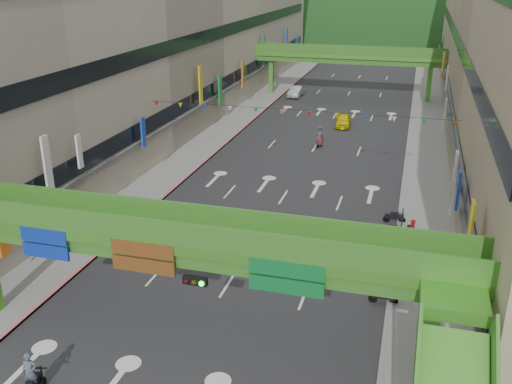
# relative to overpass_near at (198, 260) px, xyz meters

# --- Properties ---
(road_slab) EXTENTS (18.00, 140.00, 0.02)m
(road_slab) POSITION_rel_overpass_near_xyz_m (-0.93, 44.62, -5.20)
(road_slab) COLOR #28282B
(road_slab) RESTS_ON ground
(sidewalk_left) EXTENTS (4.00, 140.00, 0.15)m
(sidewalk_left) POSITION_rel_overpass_near_xyz_m (-11.93, 44.62, -5.13)
(sidewalk_left) COLOR gray
(sidewalk_left) RESTS_ON ground
(sidewalk_right) EXTENTS (4.00, 140.00, 0.15)m
(sidewalk_right) POSITION_rel_overpass_near_xyz_m (10.07, 44.62, -5.13)
(sidewalk_right) COLOR gray
(sidewalk_right) RESTS_ON ground
(curb_left) EXTENTS (0.20, 140.00, 0.18)m
(curb_left) POSITION_rel_overpass_near_xyz_m (-10.03, 44.62, -5.12)
(curb_left) COLOR #CC5959
(curb_left) RESTS_ON ground
(curb_right) EXTENTS (0.20, 140.00, 0.18)m
(curb_right) POSITION_rel_overpass_near_xyz_m (8.17, 44.62, -5.12)
(curb_right) COLOR gray
(curb_right) RESTS_ON ground
(building_row_left) EXTENTS (12.80, 95.00, 19.00)m
(building_row_left) POSITION_rel_overpass_near_xyz_m (-19.86, 44.62, 4.25)
(building_row_left) COLOR #9E937F
(building_row_left) RESTS_ON ground
(overpass_near) EXTENTS (28.00, 12.27, 7.10)m
(overpass_near) POSITION_rel_overpass_near_xyz_m (0.00, 0.00, 0.00)
(overpass_near) COLOR #4C9E2D
(overpass_near) RESTS_ON ground
(overpass_far) EXTENTS (28.00, 2.20, 7.10)m
(overpass_far) POSITION_rel_overpass_near_xyz_m (-0.93, 59.62, 0.20)
(overpass_far) COLOR #4C9E2D
(overpass_far) RESTS_ON ground
(hill_left) EXTENTS (168.00, 140.00, 112.00)m
(hill_left) POSITION_rel_overpass_near_xyz_m (-15.93, 154.62, -5.21)
(hill_left) COLOR #1C4419
(hill_left) RESTS_ON ground
(hill_right) EXTENTS (208.00, 176.00, 128.00)m
(hill_right) POSITION_rel_overpass_near_xyz_m (24.07, 174.62, -5.21)
(hill_right) COLOR #1C4419
(hill_right) RESTS_ON ground
(bunting_string) EXTENTS (26.00, 0.36, 0.47)m
(bunting_string) POSITION_rel_overpass_near_xyz_m (-0.93, 24.62, 0.75)
(bunting_string) COLOR black
(bunting_string) RESTS_ON ground
(scooter_rider_near) EXTENTS (0.77, 1.58, 2.13)m
(scooter_rider_near) POSITION_rel_overpass_near_xyz_m (-6.06, -4.38, -4.20)
(scooter_rider_near) COLOR black
(scooter_rider_near) RESTS_ON ground
(scooter_rider_mid) EXTENTS (0.97, 1.58, 2.07)m
(scooter_rider_mid) POSITION_rel_overpass_near_xyz_m (2.43, 10.99, -4.14)
(scooter_rider_mid) COLOR black
(scooter_rider_mid) RESTS_ON ground
(scooter_rider_left) EXTENTS (1.02, 1.60, 2.01)m
(scooter_rider_left) POSITION_rel_overpass_near_xyz_m (-7.70, 9.93, -4.20)
(scooter_rider_left) COLOR gray
(scooter_rider_left) RESTS_ON ground
(scooter_rider_far) EXTENTS (0.98, 1.57, 2.12)m
(scooter_rider_far) POSITION_rel_overpass_near_xyz_m (-0.56, 35.18, -4.13)
(scooter_rider_far) COLOR maroon
(scooter_rider_far) RESTS_ON ground
(parked_scooter_row) EXTENTS (1.60, 11.55, 1.08)m
(parked_scooter_row) POSITION_rel_overpass_near_xyz_m (7.87, 12.53, -4.68)
(parked_scooter_row) COLOR black
(parked_scooter_row) RESTS_ON ground
(car_silver) EXTENTS (1.67, 4.57, 1.50)m
(car_silver) POSITION_rel_overpass_near_xyz_m (-7.93, 58.24, -4.46)
(car_silver) COLOR #B7B9BF
(car_silver) RESTS_ON ground
(car_yellow) EXTENTS (2.04, 4.32, 1.43)m
(car_yellow) POSITION_rel_overpass_near_xyz_m (0.69, 43.81, -4.49)
(car_yellow) COLOR #E0D503
(car_yellow) RESTS_ON ground
(pedestrian_red) EXTENTS (0.98, 0.88, 1.66)m
(pedestrian_red) POSITION_rel_overpass_near_xyz_m (9.18, 14.74, -4.37)
(pedestrian_red) COLOR red
(pedestrian_red) RESTS_ON ground
(pedestrian_dark) EXTENTS (0.97, 0.68, 1.53)m
(pedestrian_dark) POSITION_rel_overpass_near_xyz_m (8.87, 14.22, -4.44)
(pedestrian_dark) COLOR black
(pedestrian_dark) RESTS_ON ground
(pedestrian_blue) EXTENTS (0.80, 0.63, 1.51)m
(pedestrian_blue) POSITION_rel_overpass_near_xyz_m (11.27, 10.73, -4.45)
(pedestrian_blue) COLOR #374263
(pedestrian_blue) RESTS_ON ground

